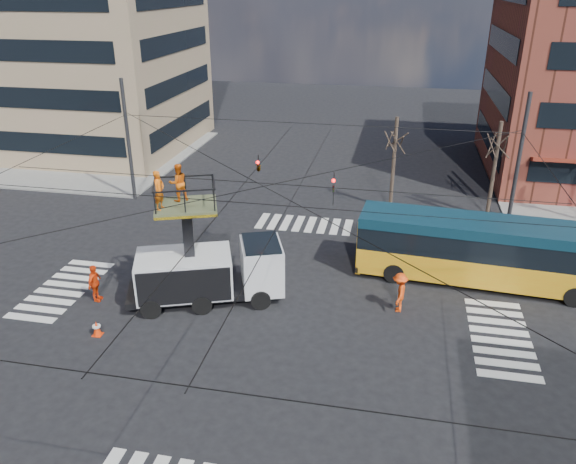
# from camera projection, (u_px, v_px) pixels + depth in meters

# --- Properties ---
(ground) EXTENTS (120.00, 120.00, 0.00)m
(ground) POSITION_uv_depth(u_px,v_px,m) (266.00, 311.00, 25.08)
(ground) COLOR black
(ground) RESTS_ON ground
(sidewalk_nw) EXTENTS (18.00, 18.00, 0.12)m
(sidewalk_nw) POSITION_uv_depth(u_px,v_px,m) (83.00, 154.00, 47.64)
(sidewalk_nw) COLOR slate
(sidewalk_nw) RESTS_ON ground
(crosswalks) EXTENTS (22.40, 22.40, 0.02)m
(crosswalks) POSITION_uv_depth(u_px,v_px,m) (266.00, 311.00, 25.08)
(crosswalks) COLOR silver
(crosswalks) RESTS_ON ground
(overhead_network) EXTENTS (24.24, 24.24, 8.00)m
(overhead_network) POSITION_uv_depth(u_px,v_px,m) (265.00, 219.00, 23.70)
(overhead_network) COLOR #2D2D30
(overhead_network) RESTS_ON ground
(tree_a) EXTENTS (2.00, 2.00, 6.00)m
(tree_a) POSITION_uv_depth(u_px,v_px,m) (395.00, 139.00, 34.36)
(tree_a) COLOR #382B21
(tree_a) RESTS_ON ground
(tree_b) EXTENTS (2.00, 2.00, 6.00)m
(tree_b) POSITION_uv_depth(u_px,v_px,m) (498.00, 144.00, 33.27)
(tree_b) COLOR #382B21
(tree_b) RESTS_ON ground
(utility_truck) EXTENTS (7.36, 4.58, 6.44)m
(utility_truck) POSITION_uv_depth(u_px,v_px,m) (208.00, 259.00, 25.16)
(utility_truck) COLOR black
(utility_truck) RESTS_ON ground
(city_bus) EXTENTS (12.66, 3.57, 3.20)m
(city_bus) POSITION_uv_depth(u_px,v_px,m) (490.00, 251.00, 26.72)
(city_bus) COLOR orange
(city_bus) RESTS_ON ground
(traffic_cone) EXTENTS (0.36, 0.36, 0.66)m
(traffic_cone) POSITION_uv_depth(u_px,v_px,m) (97.00, 328.00, 23.25)
(traffic_cone) COLOR #F5360A
(traffic_cone) RESTS_ON ground
(worker_ground) EXTENTS (0.48, 1.06, 1.79)m
(worker_ground) POSITION_uv_depth(u_px,v_px,m) (95.00, 283.00, 25.56)
(worker_ground) COLOR #FF4510
(worker_ground) RESTS_ON ground
(flagger) EXTENTS (0.77, 1.24, 1.84)m
(flagger) POSITION_uv_depth(u_px,v_px,m) (399.00, 292.00, 24.76)
(flagger) COLOR #FF4710
(flagger) RESTS_ON ground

